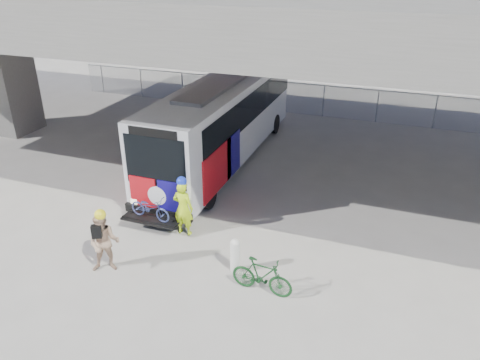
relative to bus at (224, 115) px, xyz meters
The scene contains 8 objects.
ground 5.10m from the bus, 64.51° to the right, with size 160.00×160.00×0.00m, color #9E9991.
bus is the anchor object (origin of this frame).
overpass 4.87m from the bus, ahead, with size 40.00×16.00×7.95m.
chainlink_fence 8.09m from the bus, 75.63° to the left, with size 30.00×0.06×30.00m.
bollard 8.57m from the bus, 65.80° to the right, with size 0.29×0.29×1.10m.
cyclist_hivis 6.52m from the bus, 80.09° to the right, with size 0.71×0.47×2.12m.
cyclist_tan 9.04m from the bus, 90.89° to the right, with size 1.13×1.04×2.06m.
bike_parked 9.60m from the bus, 61.69° to the right, with size 0.50×1.78×1.07m, color #15421C.
Camera 1 is at (5.53, -14.13, 8.54)m, focal length 35.00 mm.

